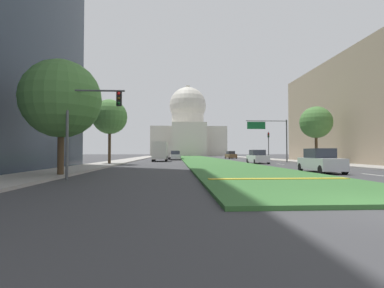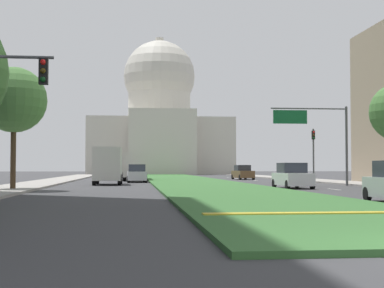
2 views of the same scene
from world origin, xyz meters
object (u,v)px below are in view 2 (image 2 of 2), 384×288
(sedan_midblock, at_px, (292,176))
(city_bus, at_px, (135,165))
(overhead_guide_sign, at_px, (318,128))
(street_tree_left_mid, at_px, (14,100))
(capitol_building, at_px, (159,123))
(sedan_far_horizon, at_px, (243,173))
(box_truck_delivery, at_px, (108,165))
(sedan_distant, at_px, (137,174))
(traffic_light_far_right, at_px, (313,148))

(sedan_midblock, relative_size, city_bus, 0.41)
(overhead_guide_sign, height_order, street_tree_left_mid, street_tree_left_mid)
(capitol_building, height_order, sedan_far_horizon, capitol_building)
(capitol_building, bearing_deg, box_truck_delivery, -96.12)
(sedan_midblock, xyz_separation_m, city_bus, (-11.23, 25.33, 0.92))
(capitol_building, height_order, sedan_midblock, capitol_building)
(capitol_building, bearing_deg, street_tree_left_mid, -98.91)
(box_truck_delivery, distance_m, city_bus, 15.73)
(sedan_distant, bearing_deg, sedan_far_horizon, 42.12)
(overhead_guide_sign, distance_m, city_bus, 25.41)
(city_bus, bearing_deg, sedan_distant, -88.91)
(capitol_building, distance_m, box_truck_delivery, 74.69)
(street_tree_left_mid, bearing_deg, overhead_guide_sign, 17.50)
(box_truck_delivery, relative_size, city_bus, 0.58)
(capitol_building, relative_size, sedan_distant, 6.81)
(traffic_light_far_right, distance_m, sedan_far_horizon, 16.38)
(overhead_guide_sign, bearing_deg, sedan_far_horizon, 93.82)
(traffic_light_far_right, xyz_separation_m, sedan_far_horizon, (-3.82, 15.73, -2.49))
(sedan_distant, bearing_deg, capitol_building, 85.40)
(street_tree_left_mid, distance_m, box_truck_delivery, 13.94)
(traffic_light_far_right, distance_m, sedan_distant, 17.47)
(sedan_distant, relative_size, city_bus, 0.40)
(sedan_far_horizon, bearing_deg, box_truck_delivery, -129.62)
(overhead_guide_sign, relative_size, sedan_midblock, 1.43)
(sedan_distant, bearing_deg, box_truck_delivery, -109.87)
(street_tree_left_mid, bearing_deg, box_truck_delivery, 65.32)
(traffic_light_far_right, distance_m, sedan_midblock, 14.29)
(overhead_guide_sign, bearing_deg, city_bus, 125.80)
(sedan_midblock, bearing_deg, sedan_distant, 123.37)
(sedan_far_horizon, bearing_deg, capitol_building, 97.95)
(sedan_distant, distance_m, sedan_far_horizon, 17.55)
(overhead_guide_sign, relative_size, sedan_far_horizon, 1.36)
(capitol_building, distance_m, city_bus, 59.13)
(traffic_light_far_right, relative_size, sedan_midblock, 1.15)
(street_tree_left_mid, relative_size, sedan_far_horizon, 1.67)
(traffic_light_far_right, xyz_separation_m, box_truck_delivery, (-19.37, -3.06, -1.64))
(sedan_midblock, height_order, city_bus, city_bus)
(capitol_building, height_order, box_truck_delivery, capitol_building)
(capitol_building, distance_m, sedan_distant, 67.65)
(street_tree_left_mid, bearing_deg, sedan_midblock, 6.85)
(sedan_midblock, bearing_deg, capitol_building, 93.91)
(city_bus, bearing_deg, capitol_building, 84.57)
(sedan_distant, bearing_deg, city_bus, 91.09)
(street_tree_left_mid, relative_size, box_truck_delivery, 1.25)
(capitol_building, height_order, sedan_distant, capitol_building)
(overhead_guide_sign, height_order, box_truck_delivery, overhead_guide_sign)
(overhead_guide_sign, relative_size, sedan_distant, 1.47)
(street_tree_left_mid, height_order, sedan_far_horizon, street_tree_left_mid)
(capitol_building, bearing_deg, sedan_far_horizon, -82.05)
(capitol_building, height_order, street_tree_left_mid, capitol_building)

